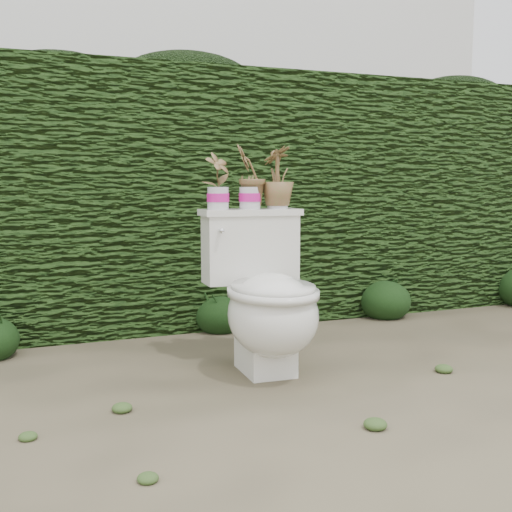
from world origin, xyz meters
name	(u,v)px	position (x,y,z in m)	size (l,w,h in m)	color
ground	(280,385)	(0.00, 0.00, 0.00)	(60.00, 60.00, 0.00)	#786D52
hedge	(183,198)	(0.00, 1.60, 0.80)	(8.00, 1.00, 1.60)	#2E501A
house_wall	(135,98)	(0.60, 6.00, 2.00)	(8.00, 3.50, 4.00)	silver
toilet	(267,300)	(0.01, 0.19, 0.36)	(0.51, 0.70, 0.78)	silver
potted_plant_left	(218,182)	(-0.14, 0.44, 0.91)	(0.14, 0.09, 0.27)	#2C7524
potted_plant_center	(250,178)	(0.02, 0.43, 0.93)	(0.17, 0.14, 0.31)	#2C7524
potted_plant_right	(278,179)	(0.17, 0.42, 0.92)	(0.17, 0.17, 0.30)	#2C7524
liriope_clump_2	(220,311)	(0.09, 1.10, 0.12)	(0.31, 0.31, 0.25)	#1A3512
liriope_clump_3	(385,297)	(1.25, 1.07, 0.14)	(0.35, 0.35, 0.28)	#1A3512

